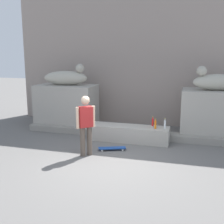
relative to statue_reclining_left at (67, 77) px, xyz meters
name	(u,v)px	position (x,y,z in m)	size (l,w,h in m)	color
ground_plane	(113,163)	(2.62, -3.02, -1.89)	(40.00, 40.00, 0.00)	#605E5B
facade_wall	(144,57)	(2.62, 1.53, 0.72)	(10.24, 0.60, 5.22)	gray
pedestal_left	(67,106)	(-0.04, -0.01, -1.09)	(2.19, 1.18, 1.61)	#A39E93
pedestal_right	(216,115)	(5.27, -0.01, -1.09)	(2.19, 1.18, 1.61)	#A39E93
statue_reclining_left	(67,77)	(0.00, 0.00, 0.00)	(1.67, 0.80, 0.78)	#B2AD9C
statue_reclining_right	(217,81)	(5.23, -0.01, 0.00)	(1.69, 0.94, 0.78)	#B2AD9C
ledge_block	(129,134)	(2.62, -1.08, -1.64)	(2.53, 0.63, 0.50)	#A39E93
skater	(86,123)	(1.75, -2.67, -0.97)	(0.43, 0.39, 1.67)	brown
skateboard	(112,148)	(2.33, -2.07, -1.82)	(0.82, 0.48, 0.08)	navy
bottle_clear	(165,124)	(3.73, -1.05, -1.26)	(0.06, 0.06, 0.32)	silver
bottle_orange	(155,125)	(3.46, -1.17, -1.26)	(0.07, 0.07, 0.31)	orange
bottle_red	(153,122)	(3.33, -0.87, -1.26)	(0.06, 0.06, 0.30)	red
stair_step	(132,134)	(2.62, -0.62, -1.78)	(7.50, 0.50, 0.22)	gray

